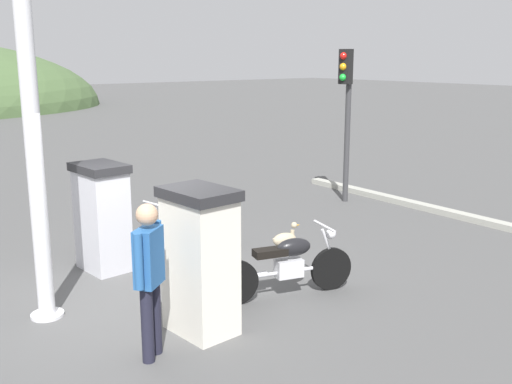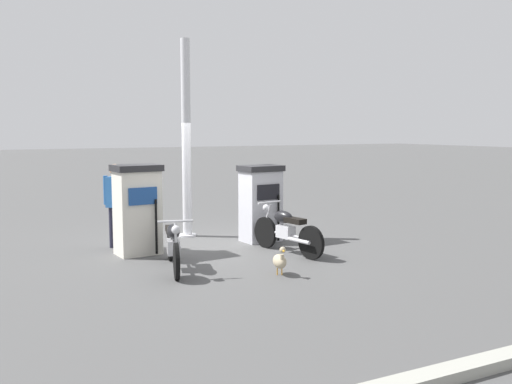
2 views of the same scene
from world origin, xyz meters
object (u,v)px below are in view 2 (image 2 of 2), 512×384
motorcycle_near_pump (173,244)px  fuel_pump_far (261,203)px  canopy_support_pole (186,142)px  attendant_person (116,200)px  fuel_pump_near (137,209)px  motorcycle_far_pump (286,230)px  wandering_duck (280,261)px

motorcycle_near_pump → fuel_pump_far: bearing=120.4°
fuel_pump_far → canopy_support_pole: 2.14m
fuel_pump_far → attendant_person: size_ratio=0.96×
fuel_pump_far → canopy_support_pole: (-1.28, -1.15, 1.26)m
fuel_pump_near → attendant_person: size_ratio=1.01×
motorcycle_near_pump → attendant_person: attendant_person is taller
fuel_pump_near → fuel_pump_far: 2.66m
fuel_pump_far → motorcycle_near_pump: bearing=-59.6°
motorcycle_near_pump → motorcycle_far_pump: 2.36m
fuel_pump_near → motorcycle_far_pump: bearing=63.4°
attendant_person → canopy_support_pole: (-0.52, 1.72, 1.11)m
motorcycle_near_pump → canopy_support_pole: size_ratio=0.44×
motorcycle_far_pump → attendant_person: (-2.02, -2.73, 0.52)m
attendant_person → canopy_support_pole: size_ratio=0.39×
fuel_pump_far → canopy_support_pole: bearing=-138.0°
wandering_duck → canopy_support_pole: (-3.91, -0.05, 1.84)m
attendant_person → canopy_support_pole: 2.11m
motorcycle_near_pump → canopy_support_pole: (-2.75, 1.34, 1.63)m
wandering_duck → fuel_pump_near: bearing=-149.3°
motorcycle_near_pump → motorcycle_far_pump: motorcycle_far_pump is taller
fuel_pump_near → canopy_support_pole: (-1.28, 1.51, 1.21)m
fuel_pump_far → wandering_duck: (2.63, -1.10, -0.58)m
attendant_person → fuel_pump_near: bearing=15.4°
canopy_support_pole → fuel_pump_near: bearing=-49.7°
wandering_duck → motorcycle_far_pump: bearing=145.0°
fuel_pump_far → wandering_duck: 2.91m
motorcycle_far_pump → canopy_support_pole: 3.18m
fuel_pump_far → attendant_person: 2.98m
wandering_duck → canopy_support_pole: canopy_support_pole is taller
motorcycle_near_pump → canopy_support_pole: 3.47m
motorcycle_near_pump → wandering_duck: size_ratio=3.82×
fuel_pump_far → motorcycle_near_pump: 2.92m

